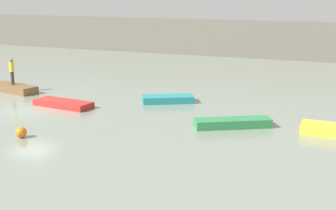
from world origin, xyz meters
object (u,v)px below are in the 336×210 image
object	(u,v)px
rowboat_red	(63,104)
person_yellow_shirt	(12,70)
rowboat_yellow	(331,130)
rowboat_brown	(13,88)
rowboat_teal	(168,99)
mooring_buoy	(21,132)
rowboat_green	(233,123)

from	to	relation	value
rowboat_red	person_yellow_shirt	world-z (taller)	person_yellow_shirt
rowboat_yellow	person_yellow_shirt	size ratio (longest dim) A/B	1.56
rowboat_brown	rowboat_teal	xyz separation A→B (m)	(10.75, 1.16, -0.04)
rowboat_brown	rowboat_teal	world-z (taller)	rowboat_brown
rowboat_yellow	mooring_buoy	size ratio (longest dim) A/B	5.40
rowboat_brown	rowboat_red	xyz separation A→B (m)	(5.60, -2.27, -0.07)
rowboat_brown	rowboat_red	distance (m)	6.04
rowboat_red	rowboat_yellow	distance (m)	14.89
rowboat_yellow	rowboat_teal	bearing A→B (deg)	161.25
rowboat_red	rowboat_teal	world-z (taller)	rowboat_teal
rowboat_brown	rowboat_yellow	bearing A→B (deg)	7.11
rowboat_teal	mooring_buoy	distance (m)	9.91
rowboat_teal	mooring_buoy	world-z (taller)	mooring_buoy
person_yellow_shirt	mooring_buoy	xyz separation A→B (m)	(7.45, -8.18, -1.22)
rowboat_green	rowboat_yellow	world-z (taller)	rowboat_yellow
rowboat_teal	mooring_buoy	size ratio (longest dim) A/B	6.03
rowboat_red	mooring_buoy	size ratio (longest dim) A/B	7.07
rowboat_brown	rowboat_yellow	distance (m)	20.60
rowboat_yellow	rowboat_brown	bearing A→B (deg)	173.96
rowboat_red	rowboat_yellow	xyz separation A→B (m)	(14.89, 0.15, 0.08)
rowboat_green	rowboat_yellow	bearing A→B (deg)	-24.76
rowboat_brown	person_yellow_shirt	world-z (taller)	person_yellow_shirt
mooring_buoy	rowboat_green	bearing A→B (deg)	33.35
rowboat_brown	rowboat_yellow	xyz separation A→B (m)	(20.49, -2.12, 0.01)
rowboat_green	rowboat_yellow	distance (m)	4.64
rowboat_red	rowboat_green	world-z (taller)	rowboat_green
rowboat_brown	rowboat_yellow	world-z (taller)	rowboat_yellow
rowboat_teal	mooring_buoy	xyz separation A→B (m)	(-3.30, -9.34, 0.05)
rowboat_teal	rowboat_yellow	world-z (taller)	rowboat_yellow
rowboat_red	person_yellow_shirt	xyz separation A→B (m)	(-5.60, 2.27, 1.30)
rowboat_green	person_yellow_shirt	world-z (taller)	person_yellow_shirt
rowboat_red	person_yellow_shirt	distance (m)	6.18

